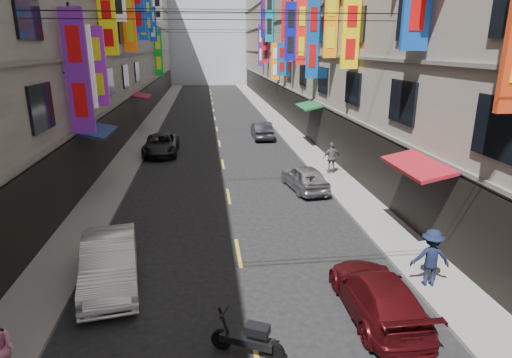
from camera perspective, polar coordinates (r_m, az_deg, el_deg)
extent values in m
cube|color=slate|center=(38.51, -14.26, 6.38)|extent=(2.00, 90.00, 0.12)
cube|color=slate|center=(38.82, 3.70, 6.96)|extent=(2.00, 90.00, 0.12)
cube|color=gray|center=(39.23, -24.59, 19.50)|extent=(10.00, 90.00, 19.00)
cube|color=black|center=(38.41, -15.84, 8.42)|extent=(0.12, 85.50, 3.00)
cube|color=#66635E|center=(38.21, -16.03, 10.94)|extent=(0.16, 90.00, 0.14)
cube|color=#66635E|center=(38.03, -16.44, 15.72)|extent=(0.16, 90.00, 0.14)
cube|color=#66635E|center=(38.12, -16.87, 20.52)|extent=(0.16, 90.00, 0.14)
cube|color=gray|center=(39.83, 13.08, 20.47)|extent=(10.00, 90.00, 19.00)
cube|color=black|center=(38.77, 5.14, 9.07)|extent=(0.12, 85.50, 3.00)
cube|color=#66635E|center=(38.57, 5.19, 11.57)|extent=(0.16, 90.00, 0.14)
cube|color=#66635E|center=(38.39, 5.33, 16.33)|extent=(0.16, 90.00, 0.14)
cube|color=#66635E|center=(38.49, 5.47, 21.09)|extent=(0.16, 90.00, 0.14)
cube|color=#A5ACB8|center=(87.66, -6.55, 19.73)|extent=(18.00, 8.00, 22.00)
cube|color=#53167D|center=(20.49, -22.69, 12.96)|extent=(1.01, 0.18, 5.30)
cylinder|color=black|center=(20.50, -22.83, 12.95)|extent=(1.11, 0.08, 0.08)
cube|color=white|center=(22.34, -21.77, 13.64)|extent=(0.76, 0.18, 3.82)
cylinder|color=black|center=(22.35, -21.89, 13.63)|extent=(0.86, 0.08, 0.08)
cube|color=yellow|center=(23.25, 12.51, 18.51)|extent=(0.91, 0.18, 3.54)
cylinder|color=black|center=(23.27, 12.63, 18.50)|extent=(1.01, 0.08, 0.08)
cube|color=#7D1B99|center=(24.43, -20.36, 13.85)|extent=(0.87, 0.18, 4.03)
cylinder|color=black|center=(24.44, -20.48, 13.84)|extent=(0.97, 0.08, 0.08)
cube|color=orange|center=(26.91, 9.98, 19.94)|extent=(0.80, 0.18, 4.06)
cylinder|color=black|center=(26.92, 10.09, 19.93)|extent=(0.90, 0.08, 0.08)
cube|color=#D1C00B|center=(27.69, -19.17, 18.96)|extent=(0.97, 0.18, 3.50)
cylinder|color=black|center=(27.70, -19.27, 18.95)|extent=(1.07, 0.08, 0.08)
cube|color=#0D4CA0|center=(30.85, 7.57, 18.18)|extent=(0.86, 0.18, 5.40)
cylinder|color=black|center=(30.86, 7.67, 18.18)|extent=(0.96, 0.08, 0.08)
cube|color=red|center=(34.37, 6.10, 18.97)|extent=(0.82, 0.18, 4.87)
cylinder|color=black|center=(34.38, 6.18, 18.97)|extent=(0.92, 0.08, 0.08)
cube|color=#F85D0D|center=(35.58, -16.64, 20.25)|extent=(0.95, 0.18, 5.32)
cylinder|color=black|center=(35.58, -16.72, 20.24)|extent=(1.05, 0.08, 0.08)
cube|color=#0E11AE|center=(38.19, 4.64, 18.98)|extent=(0.96, 0.18, 4.72)
cylinder|color=black|center=(38.20, 4.71, 18.98)|extent=(1.06, 0.08, 0.08)
cube|color=#0F35B2|center=(40.18, -15.52, 21.09)|extent=(1.10, 0.18, 3.91)
cylinder|color=black|center=(40.18, -15.59, 21.08)|extent=(1.20, 0.08, 0.08)
cube|color=red|center=(40.74, 4.02, 20.19)|extent=(0.83, 0.18, 3.55)
cylinder|color=black|center=(40.75, 4.10, 20.19)|extent=(0.93, 0.08, 0.08)
cube|color=#0E52AA|center=(42.38, 3.44, 15.64)|extent=(0.88, 0.18, 3.05)
cylinder|color=black|center=(42.39, 3.51, 15.64)|extent=(0.98, 0.08, 0.08)
cube|color=#0F46B7|center=(43.82, -14.87, 19.75)|extent=(0.87, 0.18, 3.53)
cylinder|color=black|center=(43.82, -14.94, 19.74)|extent=(0.97, 0.08, 0.08)
cube|color=#0D449B|center=(46.33, -14.37, 20.40)|extent=(1.08, 0.18, 3.25)
cylinder|color=black|center=(46.33, -14.44, 20.40)|extent=(1.18, 0.08, 0.08)
cube|color=orange|center=(46.24, 2.58, 15.38)|extent=(0.84, 0.18, 3.75)
cylinder|color=black|center=(46.25, 2.64, 15.38)|extent=(0.94, 0.08, 0.08)
cube|color=#0D769E|center=(50.50, 1.79, 21.14)|extent=(0.91, 0.18, 5.85)
cylinder|color=black|center=(50.51, 1.85, 21.13)|extent=(1.01, 0.08, 0.08)
cube|color=#0D349F|center=(52.34, -13.61, 19.43)|extent=(0.85, 0.18, 3.70)
cylinder|color=black|center=(52.35, -13.67, 19.42)|extent=(0.95, 0.08, 0.08)
cube|color=#140FAF|center=(52.54, 1.30, 21.11)|extent=(1.14, 0.18, 5.10)
cylinder|color=black|center=(52.55, 1.36, 21.11)|extent=(1.24, 0.08, 0.08)
cube|color=red|center=(53.76, 1.22, 17.09)|extent=(0.86, 0.18, 3.53)
cylinder|color=black|center=(53.77, 1.27, 17.09)|extent=(0.96, 0.08, 0.08)
cube|color=#0B8322|center=(55.72, -12.90, 16.08)|extent=(0.99, 0.18, 5.46)
cylinder|color=black|center=(55.73, -12.95, 16.08)|extent=(1.09, 0.08, 0.08)
cube|color=white|center=(58.33, -12.98, 21.28)|extent=(1.06, 0.18, 2.90)
cylinder|color=black|center=(58.34, -13.03, 21.27)|extent=(1.16, 0.08, 0.08)
cube|color=#471679|center=(58.19, 0.66, 17.39)|extent=(0.70, 0.18, 5.22)
cylinder|color=black|center=(58.20, 0.71, 17.39)|extent=(0.80, 0.08, 0.08)
cube|color=maroon|center=(15.89, 20.78, 1.78)|extent=(1.39, 3.20, 0.41)
cube|color=navy|center=(22.55, -20.43, 6.10)|extent=(1.39, 3.20, 0.41)
cube|color=#16552D|center=(30.70, 7.09, 9.71)|extent=(1.39, 3.20, 0.41)
cube|color=maroon|center=(38.14, -15.04, 10.70)|extent=(1.39, 3.20, 0.41)
cylinder|color=black|center=(17.64, -3.82, 21.32)|extent=(14.00, 0.04, 0.04)
cylinder|color=black|center=(31.68, -5.37, 21.60)|extent=(14.00, 0.04, 0.04)
cylinder|color=black|center=(45.60, -5.89, 19.20)|extent=(14.00, 0.04, 0.04)
cube|color=gold|center=(15.25, -2.37, -9.78)|extent=(0.12, 2.20, 0.01)
cube|color=gold|center=(20.77, -3.68, -2.30)|extent=(0.12, 2.20, 0.01)
cube|color=gold|center=(26.50, -4.43, 2.00)|extent=(0.12, 2.20, 0.01)
cube|color=gold|center=(32.32, -4.91, 4.76)|extent=(0.12, 2.20, 0.01)
cube|color=gold|center=(38.20, -5.25, 6.67)|extent=(0.12, 2.20, 0.01)
cube|color=gold|center=(44.12, -5.49, 8.07)|extent=(0.12, 2.20, 0.01)
cube|color=gold|center=(50.05, -5.68, 9.14)|extent=(0.12, 2.20, 0.01)
cube|color=gold|center=(56.00, -5.84, 9.99)|extent=(0.12, 2.20, 0.01)
cube|color=gold|center=(61.96, -5.96, 10.67)|extent=(0.12, 2.20, 0.01)
cube|color=gold|center=(67.92, -6.06, 11.23)|extent=(0.12, 2.20, 0.01)
cube|color=gold|center=(73.89, -6.14, 11.70)|extent=(0.12, 2.20, 0.01)
cylinder|color=black|center=(10.90, -4.61, -20.56)|extent=(0.50, 0.33, 0.50)
cylinder|color=black|center=(10.54, 2.37, -22.05)|extent=(0.50, 0.33, 0.50)
cube|color=black|center=(10.61, -1.20, -20.70)|extent=(1.30, 0.85, 0.18)
cube|color=black|center=(10.33, 0.16, -19.45)|extent=(0.63, 0.53, 0.22)
cylinder|color=black|center=(10.60, -4.15, -18.76)|extent=(0.35, 0.23, 0.88)
cylinder|color=black|center=(10.40, -4.20, -17.20)|extent=(0.28, 0.47, 0.06)
cylinder|color=black|center=(20.46, 7.23, -1.98)|extent=(0.24, 0.51, 0.50)
cylinder|color=black|center=(21.55, 5.60, -0.93)|extent=(0.24, 0.51, 0.50)
cube|color=black|center=(20.95, 6.41, -1.05)|extent=(0.62, 1.33, 0.18)
cube|color=black|center=(21.06, 6.13, 0.05)|extent=(0.45, 0.61, 0.22)
cylinder|color=black|center=(20.40, 7.15, -0.70)|extent=(0.17, 0.36, 0.88)
cylinder|color=black|center=(20.30, 7.18, 0.24)|extent=(0.50, 0.18, 0.06)
imported|color=white|center=(13.81, -18.92, -10.45)|extent=(2.26, 4.61, 1.46)
imported|color=black|center=(29.50, -12.54, 4.51)|extent=(2.20, 4.76, 1.32)
imported|color=#520E12|center=(12.22, 15.90, -14.62)|extent=(1.71, 4.20, 1.22)
imported|color=#ADACB1|center=(21.61, 6.48, 0.19)|extent=(2.03, 3.96, 1.29)
imported|color=#27272F|center=(33.84, 0.77, 6.51)|extent=(1.42, 4.02, 1.32)
imported|color=#121932|center=(13.77, 22.27, -9.65)|extent=(1.22, 0.77, 1.75)
imported|color=#565658|center=(24.29, 10.07, 2.80)|extent=(1.03, 0.59, 1.75)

